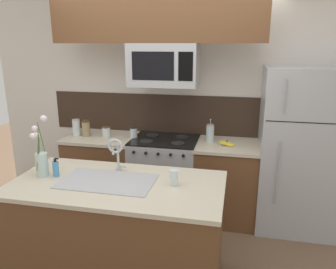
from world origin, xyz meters
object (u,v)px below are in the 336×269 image
Objects in this scene: dish_soap_bottle at (56,169)px; refrigerator at (300,150)px; storage_jar_short at (106,132)px; sink_faucet at (116,150)px; storage_jar_squat at (134,133)px; stove_range at (165,176)px; flower_vase at (41,158)px; banana_bunch at (227,144)px; storage_jar_medium at (86,128)px; microwave at (164,65)px; french_press at (210,133)px; storage_jar_tall at (76,128)px; drinking_glass at (174,177)px.

refrigerator is at bearing 30.41° from dish_soap_bottle.
sink_faucet reaches higher than storage_jar_short.
storage_jar_short is 0.35m from storage_jar_squat.
flower_vase is (-0.78, -1.24, 0.60)m from stove_range.
refrigerator is 9.33× the size of banana_bunch.
storage_jar_short is (0.25, 0.03, -0.03)m from storage_jar_medium.
microwave reaches higher than storage_jar_medium.
storage_jar_medium reaches higher than storage_jar_squat.
sink_faucet is (0.77, -1.00, 0.10)m from storage_jar_medium.
refrigerator is at bearing 29.14° from flower_vase.
refrigerator is at bearing 32.09° from sink_faucet.
sink_faucet is at bearing -133.17° from banana_bunch.
banana_bunch is at bearing -31.31° from french_press.
storage_jar_squat is (-1.86, -0.02, 0.09)m from refrigerator.
sink_faucet reaches higher than storage_jar_medium.
stove_range is at bearing 1.92° from storage_jar_tall.
dish_soap_bottle is at bearing -70.32° from storage_jar_tall.
storage_jar_squat is 0.51× the size of french_press.
storage_jar_squat reaches higher than banana_bunch.
sink_faucet is (-0.19, -1.01, -0.66)m from microwave.
storage_jar_medium reaches higher than storage_jar_short.
flower_vase reaches higher than banana_bunch.
flower_vase reaches higher than drinking_glass.
banana_bunch is (1.43, -0.06, -0.04)m from storage_jar_short.
sink_faucet reaches higher than dish_soap_bottle.
storage_jar_tall is 1.60m from french_press.
dish_soap_bottle reaches higher than drinking_glass.
sink_faucet is at bearing -100.91° from microwave.
drinking_glass reaches higher than storage_jar_short.
stove_range is 3.48× the size of french_press.
stove_range is at bearing -179.23° from refrigerator.
microwave is at bearing 79.09° from sink_faucet.
drinking_glass is at bearing -73.70° from microwave.
storage_jar_medium is at bearing -177.55° from storage_jar_squat.
drinking_glass is at bearing -108.12° from banana_bunch.
sink_faucet is 0.61× the size of flower_vase.
flower_vase is at bearing -122.60° from microwave.
microwave is 5.95× the size of storage_jar_short.
storage_jar_medium is at bearing 104.32° from dish_soap_bottle.
storage_jar_tall reaches higher than storage_jar_squat.
french_press is 0.53× the size of flower_vase.
stove_range is 1.35m from drinking_glass.
refrigerator is 2.57m from storage_jar_tall.
storage_jar_short is at bearing -177.17° from french_press.
sink_faucet reaches higher than french_press.
drinking_glass is (-1.14, -1.22, 0.09)m from refrigerator.
storage_jar_tall is at bearing 131.84° from sink_faucet.
stove_range is 1.25× the size of microwave.
storage_jar_short is 0.66× the size of banana_bunch.
dish_soap_bottle is 1.31× the size of drinking_glass.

